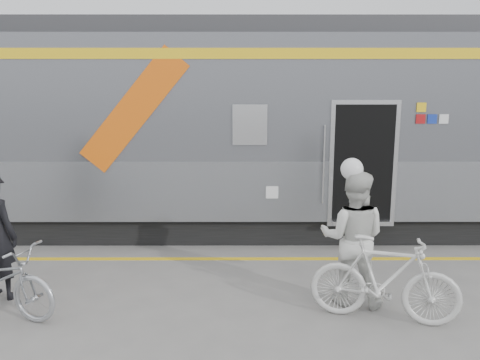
{
  "coord_description": "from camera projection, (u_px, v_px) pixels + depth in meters",
  "views": [
    {
      "loc": [
        0.22,
        -6.09,
        3.1
      ],
      "look_at": [
        0.23,
        1.6,
        1.5
      ],
      "focal_mm": 38.0,
      "sensor_mm": 36.0,
      "label": 1
    }
  ],
  "objects": [
    {
      "name": "safety_strip",
      "position": [
        227.0,
        259.0,
        8.7
      ],
      "size": [
        24.0,
        0.12,
        0.01
      ],
      "primitive_type": "cube",
      "color": "yellow",
      "rests_on": "ground"
    },
    {
      "name": "helmet_woman",
      "position": [
        357.0,
        160.0,
        6.66
      ],
      "size": [
        0.3,
        0.3,
        0.3
      ],
      "primitive_type": "sphere",
      "color": "white",
      "rests_on": "woman"
    },
    {
      "name": "woman",
      "position": [
        353.0,
        238.0,
        6.88
      ],
      "size": [
        1.06,
        0.93,
        1.86
      ],
      "primitive_type": "imported",
      "rotation": [
        0.0,
        0.0,
        2.86
      ],
      "color": "silver",
      "rests_on": "ground"
    },
    {
      "name": "bicycle_right",
      "position": [
        385.0,
        279.0,
        6.42
      ],
      "size": [
        1.95,
        1.03,
        1.13
      ],
      "primitive_type": "imported",
      "rotation": [
        0.0,
        0.0,
        1.29
      ],
      "color": "silver",
      "rests_on": "ground"
    },
    {
      "name": "ground",
      "position": [
        223.0,
        318.0,
        6.6
      ],
      "size": [
        90.0,
        90.0,
        0.0
      ],
      "primitive_type": "plane",
      "color": "slate",
      "rests_on": "ground"
    },
    {
      "name": "train",
      "position": [
        239.0,
        127.0,
        10.29
      ],
      "size": [
        24.0,
        3.17,
        4.1
      ],
      "color": "black",
      "rests_on": "ground"
    }
  ]
}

